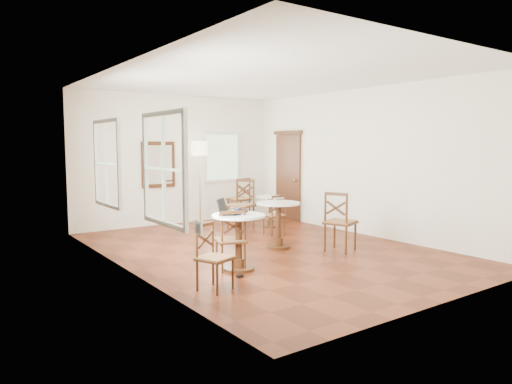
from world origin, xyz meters
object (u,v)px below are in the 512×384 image
laptop (226,210)px  cafe_table_mid (278,220)px  navy_mug (238,211)px  power_adapter (240,276)px  chair_near_b (213,257)px  floor_lamp (199,154)px  cafe_table_back (271,208)px  chair_near_a (231,240)px  chair_back_a (239,199)px  chair_mid_a (275,215)px  chair_mid_b (340,222)px  mouse (245,211)px  chair_back_b (242,205)px  water_glass (232,211)px  cafe_table_near (239,236)px

laptop → cafe_table_mid: bearing=-14.8°
navy_mug → power_adapter: navy_mug is taller
chair_near_b → floor_lamp: (2.33, 4.65, 1.22)m
cafe_table_back → chair_near_a: (-2.70, -2.60, 0.02)m
chair_back_a → laptop: (-2.80, -3.91, 0.38)m
chair_near_a → chair_mid_a: size_ratio=1.08×
chair_mid_b → floor_lamp: bearing=-12.5°
cafe_table_mid → power_adapter: size_ratio=8.75×
chair_near_b → chair_back_a: bearing=32.2°
mouse → navy_mug: size_ratio=0.83×
chair_mid_b → cafe_table_mid: bearing=19.3°
cafe_table_mid → floor_lamp: bearing=87.6°
laptop → chair_near_b: bearing=-171.8°
chair_back_b → power_adapter: chair_back_b is taller
cafe_table_back → laptop: (-2.75, -2.56, 0.46)m
chair_mid_a → laptop: bearing=41.2°
chair_back_b → chair_near_a: bearing=-63.6°
power_adapter → mouse: bearing=48.4°
chair_mid_a → chair_back_b: (-0.21, 0.93, 0.13)m
chair_mid_a → water_glass: bearing=43.3°
chair_mid_b → navy_mug: bearing=70.9°
cafe_table_mid → cafe_table_back: 2.18m
cafe_table_near → mouse: (0.19, 0.11, 0.34)m
power_adapter → floor_lamp: bearing=68.1°
chair_near_a → chair_back_a: (2.74, 3.95, 0.06)m
water_glass → navy_mug: bearing=-24.8°
mouse → power_adapter: 1.03m
mouse → water_glass: size_ratio=0.95×
cafe_table_mid → cafe_table_back: (1.20, 1.82, -0.08)m
cafe_table_near → chair_near_a: chair_near_a is taller
laptop → power_adapter: 0.99m
chair_back_b → navy_mug: (-1.93, -2.82, 0.34)m
chair_mid_a → chair_mid_b: size_ratio=0.80×
chair_mid_a → chair_mid_b: 1.85m
water_glass → mouse: bearing=18.0°
cafe_table_near → navy_mug: 0.37m
chair_near_a → cafe_table_back: bearing=-119.3°
chair_near_b → floor_lamp: 5.34m
power_adapter → cafe_table_back: bearing=47.0°
chair_near_a → chair_mid_a: 2.83m
chair_mid_a → chair_back_a: size_ratio=0.81×
chair_mid_a → chair_back_a: bearing=-100.9°
chair_back_a → chair_back_b: (-0.76, -1.23, 0.03)m
water_glass → power_adapter: 0.94m
mouse → power_adapter: bearing=-150.0°
chair_near_a → floor_lamp: bearing=-95.6°
cafe_table_near → cafe_table_back: size_ratio=1.19×
chair_near_b → chair_mid_b: (2.89, 0.64, 0.10)m
chair_near_b → cafe_table_mid: bearing=12.6°
chair_near_b → water_glass: bearing=21.4°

